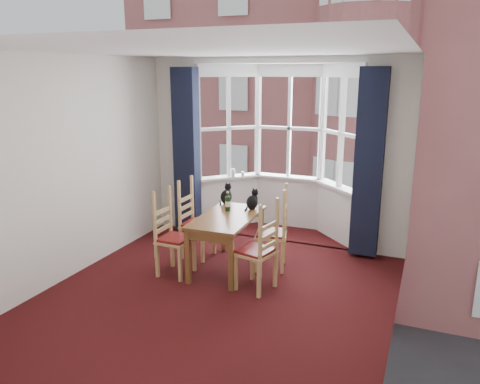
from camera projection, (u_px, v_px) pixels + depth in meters
The scene contains 22 objects.
floor at pixel (212, 301), 5.43m from camera, with size 4.50×4.50×0.00m, color black.
ceiling at pixel (208, 49), 4.72m from camera, with size 4.50×4.50×0.00m, color white.
wall_left at pixel (65, 170), 5.81m from camera, with size 4.50×4.50×0.00m, color silver.
wall_right at pixel (404, 203), 4.34m from camera, with size 4.50×4.50×0.00m, color silver.
wall_near at pixel (59, 258), 3.06m from camera, with size 4.00×4.00×0.00m, color silver.
wall_back_pier_left at pixel (179, 145), 7.70m from camera, with size 0.70×0.12×2.80m, color silver.
wall_back_pier_right at pixel (388, 159), 6.48m from camera, with size 0.70×0.12×2.80m, color silver.
bay_window at pixel (284, 147), 7.54m from camera, with size 2.76×0.94×2.80m.
curtain_left at pixel (187, 151), 7.46m from camera, with size 0.38×0.22×2.60m, color black.
curtain_right at pixel (369, 164), 6.42m from camera, with size 0.38×0.22×2.60m, color black.
dining_table at pixel (227, 224), 6.16m from camera, with size 0.72×1.29×0.75m.
chair_left_near at pixel (169, 239), 6.08m from camera, with size 0.41×0.43×0.92m.
chair_left_far at pixel (192, 224), 6.67m from camera, with size 0.41×0.43×0.92m.
chair_right_near at pixel (262, 254), 5.58m from camera, with size 0.49×0.50×0.92m.
chair_right_far at pixel (278, 235), 6.23m from camera, with size 0.48×0.50×0.92m.
cat_left at pixel (226, 196), 6.70m from camera, with size 0.16×0.23×0.30m.
cat_right at pixel (252, 201), 6.41m from camera, with size 0.19×0.24×0.29m.
wine_bottle at pixel (228, 203), 6.33m from camera, with size 0.07×0.07×0.27m.
candle_tall at pixel (233, 173), 7.83m from camera, with size 0.06×0.06×0.13m, color white.
candle_short at pixel (243, 175), 7.80m from camera, with size 0.06×0.06×0.09m, color white.
street at pixel (396, 187), 35.80m from camera, with size 80.00×80.00×0.00m, color #333335.
tenement_building at pixel (373, 98), 17.57m from camera, with size 18.40×7.80×15.20m.
Camera 1 is at (2.18, -4.44, 2.59)m, focal length 35.00 mm.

